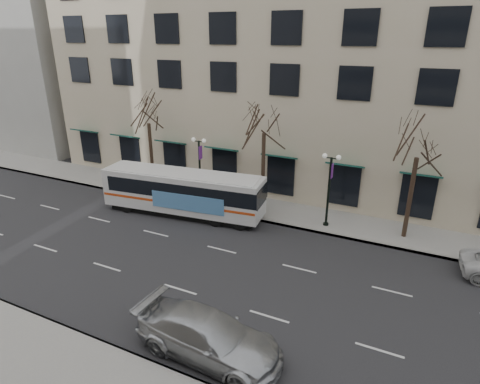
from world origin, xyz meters
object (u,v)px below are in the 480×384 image
Objects in this scene: tree_far_mid at (264,120)px; tree_far_right at (419,142)px; lamp_post_right at (329,187)px; tree_far_left at (148,111)px; city_bus at (184,192)px; silver_car at (208,336)px; lamp_post_left at (200,167)px.

tree_far_mid is 10.01m from tree_far_right.
tree_far_mid reaches higher than lamp_post_right.
city_bus is (5.05, -2.99, -4.93)m from tree_far_left.
tree_far_mid reaches higher than silver_car.
tree_far_right is (20.00, 0.00, -0.28)m from tree_far_left.
lamp_post_left is 1.00× the size of lamp_post_right.
lamp_post_left is at bearing -177.71° from tree_far_right.
tree_far_mid is at bearing 173.17° from lamp_post_right.
tree_far_left is 7.66m from city_bus.
tree_far_right is 16.67m from silver_car.
lamp_post_left is at bearing 84.51° from city_bus.
silver_car is (8.60, -13.78, -2.02)m from lamp_post_left.
city_bus is (-4.95, -2.99, -5.13)m from tree_far_mid.
lamp_post_left is 0.82× the size of silver_car.
tree_far_left is 20.62m from silver_car.
lamp_post_left is 2.67m from city_bus.
silver_car is at bearing -113.95° from tree_far_right.
lamp_post_right is at bearing -6.83° from tree_far_mid.
tree_far_mid reaches higher than lamp_post_left.
silver_car is (-1.40, -13.78, -2.02)m from lamp_post_right.
lamp_post_right is (-4.99, -0.60, -3.48)m from tree_far_right.
lamp_post_left is at bearing -6.83° from tree_far_left.
tree_far_right reaches higher than lamp_post_left.
tree_far_mid is 1.34× the size of silver_car.
city_bus is at bearing -166.48° from lamp_post_right.
city_bus is (-9.96, -2.39, -1.17)m from lamp_post_right.
lamp_post_left is at bearing 34.71° from silver_car.
lamp_post_left is (-4.99, -0.60, -3.96)m from tree_far_mid.
lamp_post_right is (10.00, 0.00, 0.00)m from lamp_post_left.
city_bus is at bearing 39.68° from silver_car.
tree_far_left is 1.03× the size of tree_far_right.
lamp_post_right is (15.01, -0.60, -3.75)m from tree_far_left.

